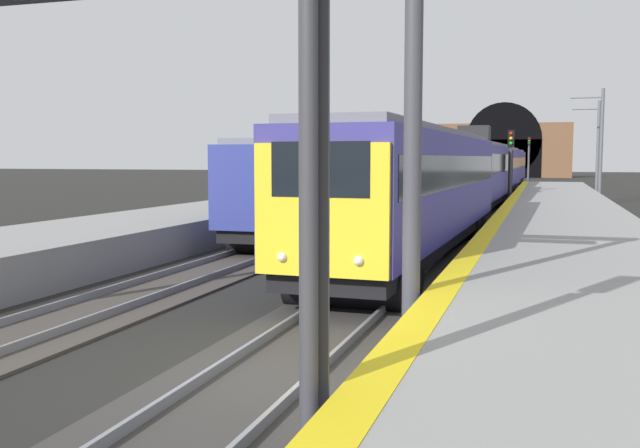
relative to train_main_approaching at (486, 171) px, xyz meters
The scene contains 13 objects.
ground_plane 40.29m from the train_main_approaching, behind, with size 320.00×320.00×0.00m, color black.
platform_right 40.51m from the train_main_approaching, behind, with size 112.00×4.94×1.09m, color gray.
platform_right_edge_strip 40.31m from the train_main_approaching, behind, with size 112.00×0.50×0.01m, color yellow.
track_main_line 40.29m from the train_main_approaching, behind, with size 160.00×2.97×0.21m.
train_main_approaching is the anchor object (origin of this frame).
train_adjacent_platform 5.14m from the train_main_approaching, 84.21° to the left, with size 59.81×3.25×4.69m.
railway_signal_near 43.65m from the train_main_approaching, behind, with size 0.39×0.38×5.87m.
railway_signal_mid 4.75m from the train_main_approaching, 157.91° to the right, with size 0.39×0.38×4.85m.
railway_signal_far 49.53m from the train_main_approaching, ahead, with size 0.39×0.38×5.92m.
overhead_signal_gantry 38.84m from the train_main_approaching, behind, with size 0.70×8.99×6.86m.
tunnel_portal 69.62m from the train_main_approaching, ahead, with size 3.01×21.00×11.96m.
catenary_mast_near 7.69m from the train_main_approaching, 77.06° to the right, with size 0.22×2.15×7.77m.
catenary_mast_far 8.81m from the train_main_approaching, 57.21° to the right, with size 0.22×1.90×7.20m.
Camera 1 is at (-9.32, -3.74, 3.18)m, focal length 39.98 mm.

